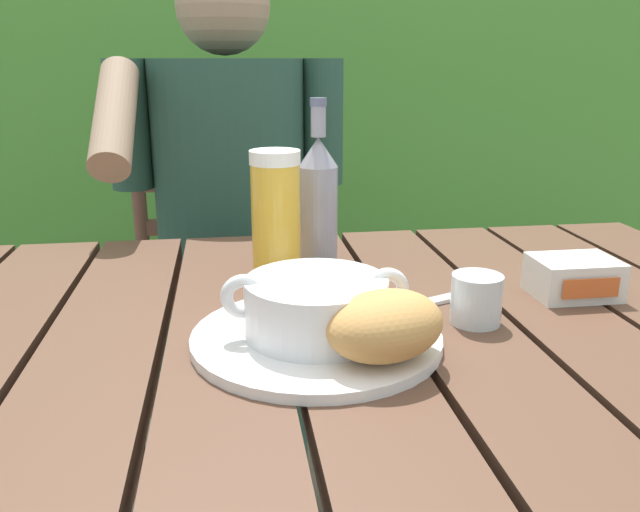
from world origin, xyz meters
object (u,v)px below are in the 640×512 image
water_glass_small (476,299)px  table_knife (422,303)px  person_eating (230,211)px  serving_plate (316,338)px  butter_tub (573,277)px  chair_near_diner (234,294)px  soup_bowl (316,305)px  beer_glass (276,216)px  beer_bottle (318,198)px  bread_roll (385,325)px

water_glass_small → table_knife: 0.08m
person_eating → serving_plate: 0.71m
table_knife → butter_tub: bearing=2.9°
water_glass_small → butter_tub: bearing=23.5°
chair_near_diner → soup_bowl: (0.08, -0.90, 0.31)m
beer_glass → beer_bottle: (0.07, 0.06, 0.01)m
water_glass_small → chair_near_diner: bearing=107.9°
butter_tub → soup_bowl: bearing=-164.2°
bread_roll → butter_tub: (0.30, 0.17, -0.02)m
chair_near_diner → person_eating: person_eating is taller
chair_near_diner → table_knife: 0.88m
soup_bowl → bread_roll: soup_bowl is taller
bread_roll → table_knife: (0.09, 0.16, -0.04)m
serving_plate → water_glass_small: size_ratio=4.59×
water_glass_small → beer_bottle: bearing=120.0°
beer_glass → butter_tub: bearing=-18.5°
soup_bowl → bread_roll: bearing=-49.4°
chair_near_diner → beer_glass: 0.76m
beer_glass → bread_roll: bearing=-74.1°
beer_bottle → person_eating: bearing=107.7°
serving_plate → beer_glass: size_ratio=1.51×
soup_bowl → butter_tub: soup_bowl is taller
butter_tub → table_knife: bearing=-177.1°
soup_bowl → water_glass_small: 0.20m
serving_plate → soup_bowl: 0.04m
chair_near_diner → bread_roll: 1.03m
serving_plate → bread_roll: (0.06, -0.07, 0.04)m
person_eating → beer_glass: 0.49m
chair_near_diner → soup_bowl: bearing=-84.6°
soup_bowl → bread_roll: size_ratio=1.33×
serving_plate → water_glass_small: 0.20m
beer_glass → table_knife: bearing=-38.8°
beer_bottle → table_knife: size_ratio=1.60×
serving_plate → bread_roll: bearing=-49.4°
serving_plate → table_knife: 0.17m
bread_roll → butter_tub: bearing=29.9°
beer_bottle → water_glass_small: beer_bottle is taller
serving_plate → soup_bowl: size_ratio=1.34×
soup_bowl → beer_glass: 0.24m
soup_bowl → beer_glass: size_ratio=1.13×
person_eating → butter_tub: 0.75m
beer_glass → water_glass_small: beer_glass is taller
soup_bowl → water_glass_small: bearing=9.0°
beer_glass → serving_plate: bearing=-83.8°
beer_glass → butter_tub: 0.41m
serving_plate → chair_near_diner: bearing=95.4°
chair_near_diner → table_knife: (0.23, -0.81, 0.27)m
chair_near_diner → beer_bottle: (0.13, -0.60, 0.37)m
serving_plate → water_glass_small: water_glass_small is taller
serving_plate → bread_roll: size_ratio=1.78×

